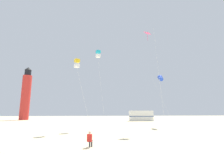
{
  "coord_description": "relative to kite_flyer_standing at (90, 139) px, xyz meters",
  "views": [
    {
      "loc": [
        -1.07,
        -6.36,
        2.55
      ],
      "look_at": [
        0.95,
        11.14,
        6.02
      ],
      "focal_mm": 28.19,
      "sensor_mm": 36.0,
      "label": 1
    }
  ],
  "objects": [
    {
      "name": "kite_tube_blue",
      "position": [
        12.17,
        16.04,
        7.83
      ],
      "size": [
        3.18,
        3.29,
        9.15
      ],
      "color": "silver",
      "rests_on": "ground"
    },
    {
      "name": "kite_box_cyan",
      "position": [
        0.96,
        13.67,
        11.06
      ],
      "size": [
        1.65,
        1.65,
        12.28
      ],
      "color": "silver",
      "rests_on": "ground"
    },
    {
      "name": "lighthouse_distant",
      "position": [
        -20.74,
        45.03,
        7.22
      ],
      "size": [
        2.8,
        2.8,
        16.8
      ],
      "color": "red",
      "rests_on": "ground"
    },
    {
      "name": "kite_diamond_rainbow",
      "position": [
        8.07,
        9.58,
        12.45
      ],
      "size": [
        2.64,
        2.64,
        14.03
      ],
      "color": "silver",
      "rests_on": "ground"
    },
    {
      "name": "kite_flyer_standing",
      "position": [
        0.0,
        0.0,
        0.0
      ],
      "size": [
        0.43,
        0.55,
        1.16
      ],
      "rotation": [
        0.0,
        0.0,
        2.87
      ],
      "color": "red",
      "rests_on": "ground"
    },
    {
      "name": "kite_box_gold",
      "position": [
        -2.01,
        9.76,
        8.33
      ],
      "size": [
        2.57,
        2.57,
        9.53
      ],
      "color": "silver",
      "rests_on": "ground"
    },
    {
      "name": "rv_van_white",
      "position": [
        13.87,
        35.33,
        0.78
      ],
      "size": [
        6.45,
        2.38,
        2.8
      ],
      "rotation": [
        0.0,
        0.0,
        -0.01
      ],
      "color": "white",
      "rests_on": "ground"
    }
  ]
}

